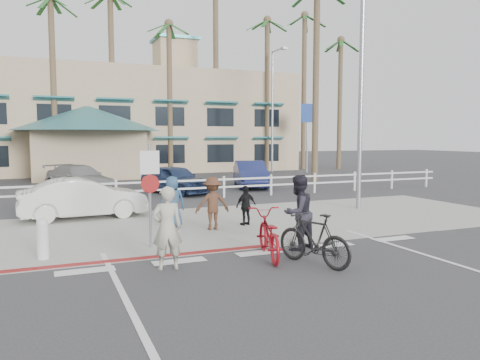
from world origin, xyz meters
name	(u,v)px	position (x,y,z in m)	size (l,w,h in m)	color
ground	(272,259)	(0.00, 0.00, 0.00)	(140.00, 140.00, 0.00)	#333335
bike_path	(319,285)	(0.00, -2.00, 0.00)	(12.00, 16.00, 0.01)	#333335
sidewalk_plaza	(208,225)	(0.00, 4.50, 0.01)	(22.00, 7.00, 0.01)	gray
cross_street	(175,207)	(0.00, 8.50, 0.00)	(40.00, 5.00, 0.01)	#333335
parking_lot	(133,185)	(0.00, 18.00, 0.00)	(50.00, 16.00, 0.01)	#333335
curb_red	(129,259)	(-3.00, 1.20, 0.01)	(7.00, 0.25, 0.02)	maroon
rail_fence	(175,189)	(0.50, 10.50, 0.50)	(29.40, 0.16, 1.00)	silver
building	(129,103)	(2.00, 31.00, 5.65)	(28.00, 16.00, 11.30)	tan
sign_post	(150,190)	(-2.30, 2.20, 1.45)	(0.50, 0.10, 2.90)	gray
bollard_0	(43,239)	(-4.80, 2.00, 0.47)	(0.26, 0.26, 0.95)	silver
streetlight_0	(361,92)	(6.50, 5.50, 4.50)	(0.60, 2.00, 9.00)	gray
streetlight_1	(272,112)	(12.00, 24.00, 4.75)	(0.60, 2.00, 9.50)	gray
info_sign	(307,137)	(14.00, 22.00, 2.80)	(1.20, 0.16, 5.60)	navy
palm_3	(53,74)	(-4.00, 25.00, 7.00)	(4.00, 4.00, 14.00)	#215624
palm_4	(112,72)	(0.00, 26.00, 7.50)	(4.00, 4.00, 15.00)	#215624
palm_5	(170,86)	(4.00, 25.00, 6.50)	(4.00, 4.00, 13.00)	#215624
palm_6	(216,64)	(8.00, 26.00, 8.50)	(4.00, 4.00, 17.00)	#215624
palm_7	(267,84)	(12.00, 25.00, 7.00)	(4.00, 4.00, 14.00)	#215624
palm_8	(304,82)	(16.00, 26.00, 7.50)	(4.00, 4.00, 15.00)	#215624
palm_9	(340,94)	(19.00, 25.00, 6.50)	(4.00, 4.00, 13.00)	#215624
palm_11	(316,68)	(11.00, 16.00, 7.00)	(4.00, 4.00, 14.00)	#215624
bike_red	(268,234)	(-0.02, 0.14, 0.55)	(0.74, 2.11, 1.11)	maroon
rider_red	(167,228)	(-2.38, 0.12, 0.88)	(0.64, 0.42, 1.76)	#B1AF9B
bike_black	(314,239)	(0.62, -0.79, 0.58)	(0.54, 1.93, 1.16)	black
rider_black	(298,212)	(1.01, 0.58, 0.93)	(0.90, 0.70, 1.86)	#22202B
pedestrian_a	(212,203)	(-0.11, 3.75, 0.80)	(1.03, 0.59, 1.59)	#4E2F1E
pedestrian_child	(246,206)	(1.09, 4.00, 0.63)	(0.74, 0.31, 1.26)	black
pedestrian_b	(172,202)	(-1.12, 4.59, 0.79)	(0.78, 0.50, 1.59)	navy
car_white_sedan	(84,198)	(-3.52, 7.29, 0.69)	(1.46, 4.20, 1.38)	silver
lot_car_1	(79,179)	(-3.13, 15.34, 0.68)	(1.91, 4.70, 1.36)	gray
lot_car_2	(175,179)	(1.18, 12.94, 0.70)	(1.66, 4.12, 1.40)	navy
lot_car_3	(251,174)	(5.77, 14.17, 0.73)	(1.54, 4.41, 1.45)	navy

